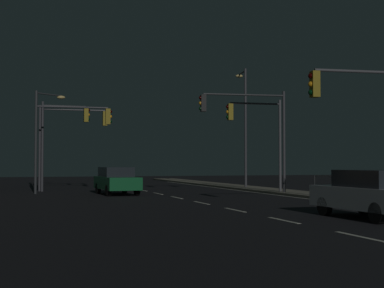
# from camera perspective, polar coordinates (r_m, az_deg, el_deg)

# --- Properties ---
(ground_plane) EXTENTS (112.00, 112.00, 0.00)m
(ground_plane) POSITION_cam_1_polar(r_m,az_deg,el_deg) (21.59, 3.98, -6.76)
(ground_plane) COLOR black
(ground_plane) RESTS_ON ground
(lane_markings_center) EXTENTS (0.14, 50.00, 0.01)m
(lane_markings_center) POSITION_cam_1_polar(r_m,az_deg,el_deg) (24.86, 0.98, -6.12)
(lane_markings_center) COLOR silver
(lane_markings_center) RESTS_ON ground
(lane_edge_line) EXTENTS (0.14, 53.00, 0.01)m
(lane_edge_line) POSITION_cam_1_polar(r_m,az_deg,el_deg) (28.66, 11.42, -5.54)
(lane_edge_line) COLOR silver
(lane_edge_line) RESTS_ON ground
(car) EXTENTS (1.92, 4.44, 1.57)m
(car) POSITION_cam_1_polar(r_m,az_deg,el_deg) (18.61, 18.12, -4.88)
(car) COLOR silver
(car) RESTS_ON ground
(car_oncoming) EXTENTS (2.07, 4.50, 1.57)m
(car_oncoming) POSITION_cam_1_polar(r_m,az_deg,el_deg) (31.82, -7.83, -3.74)
(car_oncoming) COLOR #14592D
(car_oncoming) RESTS_ON ground
(traffic_light_near_right) EXTENTS (3.39, 0.52, 5.41)m
(traffic_light_near_right) POSITION_cam_1_polar(r_m,az_deg,el_deg) (32.40, 6.78, 1.76)
(traffic_light_near_right) COLOR #4C4C51
(traffic_light_near_right) RESTS_ON sidewalk_right
(traffic_light_overhead_east) EXTENTS (3.07, 0.34, 5.74)m
(traffic_light_overhead_east) POSITION_cam_1_polar(r_m,az_deg,el_deg) (36.36, -13.31, 1.49)
(traffic_light_overhead_east) COLOR #38383D
(traffic_light_overhead_east) RESTS_ON ground
(traffic_light_far_right) EXTENTS (4.72, 0.75, 5.28)m
(traffic_light_far_right) POSITION_cam_1_polar(r_m,az_deg,el_deg) (21.44, 18.40, 3.77)
(traffic_light_far_right) COLOR #38383D
(traffic_light_far_right) RESTS_ON sidewalk_right
(traffic_light_far_center) EXTENTS (4.52, 0.53, 5.40)m
(traffic_light_far_center) POSITION_cam_1_polar(r_m,az_deg,el_deg) (33.53, -12.57, 1.53)
(traffic_light_far_center) COLOR #2D3033
(traffic_light_far_center) RESTS_ON ground
(traffic_light_mid_left) EXTENTS (5.02, 0.85, 5.78)m
(traffic_light_mid_left) POSITION_cam_1_polar(r_m,az_deg,el_deg) (31.27, 5.86, 2.53)
(traffic_light_mid_left) COLOR #38383D
(traffic_light_mid_left) RESTS_ON sidewalk_right
(traffic_light_far_left) EXTENTS (4.49, 0.40, 5.54)m
(traffic_light_far_left) POSITION_cam_1_polar(r_m,az_deg,el_deg) (36.71, -12.53, 1.37)
(traffic_light_far_left) COLOR #38383D
(traffic_light_far_left) RESTS_ON ground
(street_lamp_across_street) EXTENTS (0.62, 2.01, 8.35)m
(street_lamp_across_street) POSITION_cam_1_polar(r_m,az_deg,el_deg) (39.21, 5.46, 2.82)
(street_lamp_across_street) COLOR #38383D
(street_lamp_across_street) RESTS_ON sidewalk_right
(street_lamp_median) EXTENTS (2.01, 1.40, 6.51)m
(street_lamp_median) POSITION_cam_1_polar(r_m,az_deg,el_deg) (37.14, -15.37, 1.46)
(street_lamp_median) COLOR #2D3033
(street_lamp_median) RESTS_ON ground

